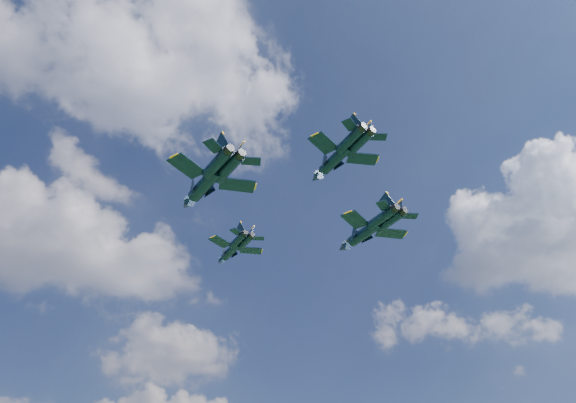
# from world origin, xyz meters

# --- Properties ---
(jet_lead) EXTENTS (10.48, 13.80, 3.26)m
(jet_lead) POSITION_xyz_m (-3.68, 18.73, 54.83)
(jet_lead) COLOR black
(jet_left) EXTENTS (13.90, 18.56, 4.37)m
(jet_left) POSITION_xyz_m (-13.27, -1.27, 53.59)
(jet_left) COLOR black
(jet_right) EXTENTS (13.26, 17.66, 4.16)m
(jet_right) POSITION_xyz_m (16.02, 3.87, 54.23)
(jet_right) COLOR black
(jet_slot) EXTENTS (11.14, 14.66, 3.46)m
(jet_slot) POSITION_xyz_m (2.63, -13.75, 53.43)
(jet_slot) COLOR black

